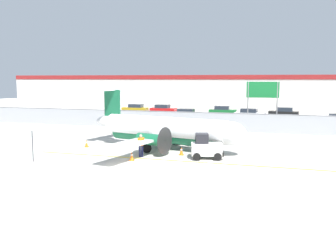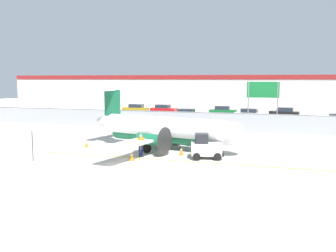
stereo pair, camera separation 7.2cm
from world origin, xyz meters
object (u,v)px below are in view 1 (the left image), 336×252
object	(u,v)px
commuter_airplane	(167,130)
parked_car_0	(135,109)
ground_crew_worker	(141,144)
parked_car_5	(284,113)
parked_car_1	(163,109)
traffic_cone_near_left	(149,141)
parked_car_2	(187,114)
cargo_container	(19,145)
baggage_tug	(206,147)
traffic_cone_near_right	(181,151)
highway_sign	(263,94)
traffic_cone_far_right	(86,143)
parked_car_3	(223,111)
traffic_cone_far_left	(132,156)
parked_car_4	(250,114)

from	to	relation	value
commuter_airplane	parked_car_0	xyz separation A→B (m)	(-14.11, 27.82, -0.71)
ground_crew_worker	parked_car_5	size ratio (longest dim) A/B	0.39
ground_crew_worker	parked_car_1	distance (m)	32.64
traffic_cone_near_left	parked_car_2	world-z (taller)	parked_car_2
cargo_container	baggage_tug	bearing A→B (deg)	23.88
cargo_container	traffic_cone_near_left	xyz separation A→B (m)	(6.68, 8.82, -0.79)
baggage_tug	traffic_cone_near_right	bearing A→B (deg)	142.00
cargo_container	parked_car_0	world-z (taller)	cargo_container
parked_car_5	highway_sign	bearing A→B (deg)	86.93
commuter_airplane	traffic_cone_far_right	size ratio (longest dim) A/B	24.88
parked_car_1	parked_car_2	distance (m)	9.09
traffic_cone_far_right	parked_car_1	distance (m)	29.27
traffic_cone_near_left	parked_car_5	size ratio (longest dim) A/B	0.15
traffic_cone_near_left	parked_car_3	distance (m)	26.37
cargo_container	parked_car_5	xyz separation A→B (m)	(18.19, 34.75, -0.21)
parked_car_0	parked_car_1	world-z (taller)	same
traffic_cone_near_right	baggage_tug	bearing A→B (deg)	-21.56
traffic_cone_near_right	parked_car_2	xyz separation A→B (m)	(-5.40, 22.97, 0.58)
parked_car_0	parked_car_3	bearing A→B (deg)	178.38
traffic_cone_near_right	traffic_cone_far_left	size ratio (longest dim) A/B	1.00
commuter_airplane	parked_car_1	xyz separation A→B (m)	(-9.33, 27.99, -0.71)
traffic_cone_near_right	parked_car_1	xyz separation A→B (m)	(-11.11, 30.05, 0.58)
ground_crew_worker	parked_car_4	distance (m)	27.99
traffic_cone_near_left	traffic_cone_near_right	xyz separation A→B (m)	(3.94, -3.60, 0.00)
traffic_cone_far_left	parked_car_5	distance (m)	34.12
traffic_cone_far_right	parked_car_4	world-z (taller)	parked_car_4
ground_crew_worker	traffic_cone_far_left	world-z (taller)	ground_crew_worker
parked_car_2	highway_sign	distance (m)	12.93
parked_car_4	cargo_container	bearing A→B (deg)	-106.75
commuter_airplane	traffic_cone_near_left	world-z (taller)	commuter_airplane
cargo_container	parked_car_4	xyz separation A→B (m)	(13.59, 31.12, -0.21)
cargo_container	parked_car_3	bearing A→B (deg)	80.07
ground_crew_worker	parked_car_5	bearing A→B (deg)	117.79
commuter_airplane	ground_crew_worker	world-z (taller)	commuter_airplane
parked_car_5	highway_sign	distance (m)	13.95
highway_sign	commuter_airplane	bearing A→B (deg)	-116.03
parked_car_5	parked_car_1	bearing A→B (deg)	5.76
commuter_airplane	parked_car_0	distance (m)	31.20
traffic_cone_near_left	parked_car_3	bearing A→B (deg)	84.58
commuter_airplane	parked_car_4	distance (m)	24.32
parked_car_0	parked_car_3	xyz separation A→B (m)	(14.44, -0.03, 0.00)
traffic_cone_far_left	parked_car_3	size ratio (longest dim) A/B	0.15
traffic_cone_far_right	parked_car_0	distance (m)	29.88
traffic_cone_far_right	parked_car_5	world-z (taller)	parked_car_5
traffic_cone_near_left	commuter_airplane	bearing A→B (deg)	-35.53
traffic_cone_far_left	parked_car_0	size ratio (longest dim) A/B	0.15
traffic_cone_far_left	traffic_cone_far_right	world-z (taller)	same
ground_crew_worker	traffic_cone_near_right	bearing A→B (deg)	74.86
parked_car_3	parked_car_5	world-z (taller)	same
traffic_cone_near_right	parked_car_0	distance (m)	33.85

